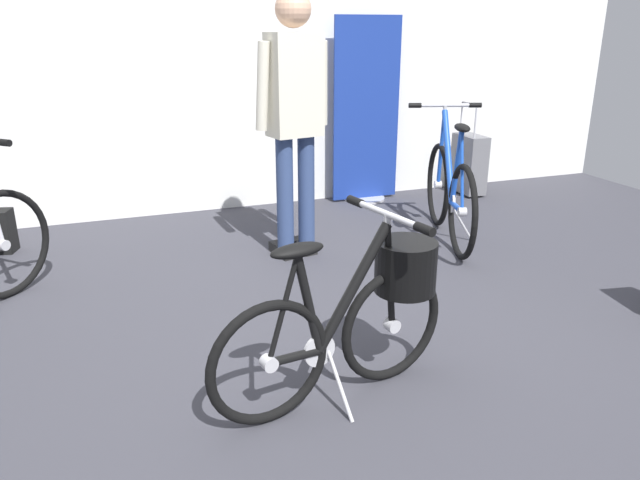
% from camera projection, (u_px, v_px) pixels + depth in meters
% --- Properties ---
extents(ground_plane, '(7.66, 7.66, 0.00)m').
position_uv_depth(ground_plane, '(352.00, 372.00, 2.70)').
color(ground_plane, '#38383F').
extents(back_wall, '(7.66, 0.10, 3.13)m').
position_uv_depth(back_wall, '(213.00, 13.00, 4.67)').
color(back_wall, white).
rests_on(back_wall, ground_plane).
extents(floor_banner_stand, '(0.60, 0.36, 1.55)m').
position_uv_depth(floor_banner_stand, '(366.00, 122.00, 5.18)').
color(floor_banner_stand, '#B7B7BC').
rests_on(floor_banner_stand, ground_plane).
extents(folding_bike_foreground, '(1.09, 0.53, 0.78)m').
position_uv_depth(folding_bike_foreground, '(361.00, 308.00, 2.45)').
color(folding_bike_foreground, black).
rests_on(folding_bike_foreground, ground_plane).
extents(display_bike_left, '(0.58, 1.30, 0.94)m').
position_uv_depth(display_bike_left, '(450.00, 192.00, 4.28)').
color(display_bike_left, black).
rests_on(display_bike_left, ground_plane).
extents(visitor_near_wall, '(0.53, 0.32, 1.67)m').
position_uv_depth(visitor_near_wall, '(294.00, 112.00, 3.78)').
color(visitor_near_wall, navy).
rests_on(visitor_near_wall, ground_plane).
extents(rolling_suitcase, '(0.19, 0.36, 0.83)m').
position_uv_depth(rolling_suitcase, '(469.00, 163.00, 5.51)').
color(rolling_suitcase, slate).
rests_on(rolling_suitcase, ground_plane).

